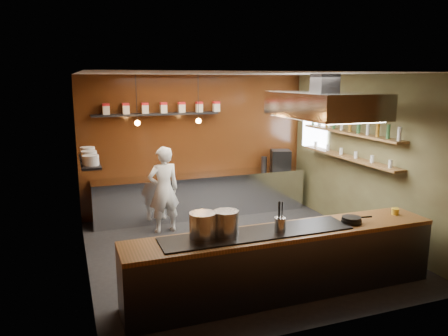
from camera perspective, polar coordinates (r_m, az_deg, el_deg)
name	(u,v)px	position (r m, az deg, el deg)	size (l,w,h in m)	color
floor	(240,251)	(7.67, 2.04, -10.79)	(5.00, 5.00, 0.00)	black
back_wall	(197,145)	(9.56, -3.54, 3.05)	(5.00, 5.00, 0.00)	#37140A
left_wall	(82,178)	(6.72, -18.04, -1.20)	(5.00, 5.00, 0.00)	#37140A
right_wall	(365,157)	(8.48, 17.97, 1.40)	(5.00, 5.00, 0.00)	#494429
ceiling	(241,73)	(7.09, 2.22, 12.24)	(5.00, 5.00, 0.00)	silver
window_pane	(315,126)	(9.78, 11.77, 5.39)	(1.00, 1.00, 0.00)	white
prep_counter	(202,195)	(9.46, -2.89, -3.53)	(4.60, 0.65, 0.90)	silver
pass_counter	(283,262)	(6.15, 7.78, -12.05)	(4.40, 0.72, 0.94)	#38383D
tin_shelf	(157,114)	(9.13, -8.81, 6.95)	(2.60, 0.26, 0.04)	black
plate_shelf	(89,162)	(7.69, -17.19, 0.82)	(0.30, 1.40, 0.04)	black
bottle_shelf_upper	(349,133)	(8.56, 16.07, 4.45)	(0.26, 2.80, 0.04)	olive
bottle_shelf_lower	(348,157)	(8.63, 15.90, 1.35)	(0.26, 2.80, 0.04)	olive
extractor_hood	(324,105)	(7.35, 12.92, 8.07)	(1.20, 2.00, 0.72)	#38383D
pendant_left	(137,120)	(8.39, -11.26, 6.13)	(0.10, 0.10, 0.95)	black
pendant_right	(198,118)	(8.66, -3.35, 6.50)	(0.10, 0.10, 0.95)	black
storage_tins	(164,108)	(9.15, -7.91, 7.82)	(2.43, 0.13, 0.22)	beige
plate_stacks	(89,156)	(7.67, -17.23, 1.55)	(0.26, 1.16, 0.16)	silver
bottles	(350,125)	(8.55, 16.13, 5.38)	(0.06, 2.66, 0.24)	silver
wine_glasses	(348,153)	(8.62, 15.93, 1.91)	(0.07, 2.37, 0.13)	silver
stockpot_large	(226,223)	(5.67, 0.27, -7.17)	(0.33, 0.33, 0.32)	#B4B7BB
stockpot_small	(203,225)	(5.58, -2.78, -7.46)	(0.35, 0.35, 0.33)	silver
utensil_crock	(280,225)	(5.84, 7.33, -7.35)	(0.15, 0.15, 0.19)	#B1B4B8
frying_pan	(352,219)	(6.45, 16.34, -6.45)	(0.46, 0.29, 0.07)	black
butter_jar	(395,211)	(7.05, 21.45, -5.30)	(0.11, 0.11, 0.10)	gold
espresso_machine	(281,159)	(10.01, 7.40, 1.12)	(0.43, 0.41, 0.43)	black
chef	(164,190)	(8.41, -7.88, -2.84)	(0.61, 0.40, 1.68)	silver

